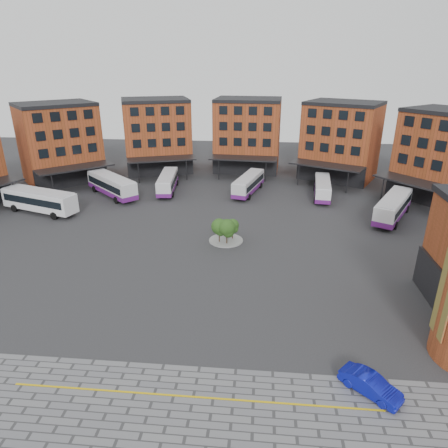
# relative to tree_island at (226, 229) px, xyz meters

# --- Properties ---
(ground) EXTENTS (160.00, 160.00, 0.00)m
(ground) POSITION_rel_tree_island_xyz_m (-2.00, -11.46, -1.94)
(ground) COLOR #28282B
(ground) RESTS_ON ground
(yellow_line) EXTENTS (26.00, 0.15, 0.02)m
(yellow_line) POSITION_rel_tree_island_xyz_m (0.00, -25.46, -1.91)
(yellow_line) COLOR gold
(yellow_line) RESTS_ON paving_zone
(main_building) EXTENTS (94.14, 42.48, 14.60)m
(main_building) POSITION_rel_tree_island_xyz_m (-6.77, 26.79, 5.29)
(main_building) COLOR #984121
(main_building) RESTS_ON ground
(tree_island) EXTENTS (4.40, 4.40, 3.36)m
(tree_island) POSITION_rel_tree_island_xyz_m (0.00, 0.00, 0.00)
(tree_island) COLOR gray
(tree_island) RESTS_ON ground
(bus_a) EXTENTS (12.82, 6.68, 3.55)m
(bus_a) POSITION_rel_tree_island_xyz_m (-29.13, 8.24, 0.17)
(bus_a) COLOR white
(bus_a) RESTS_ON ground
(bus_b) EXTENTS (11.19, 10.75, 3.56)m
(bus_b) POSITION_rel_tree_island_xyz_m (-21.02, 17.05, -0.01)
(bus_b) COLOR silver
(bus_b) RESTS_ON ground
(bus_c) EXTENTS (3.54, 11.20, 3.10)m
(bus_c) POSITION_rel_tree_island_xyz_m (-12.13, 20.60, -0.26)
(bus_c) COLOR silver
(bus_c) RESTS_ON ground
(bus_d) EXTENTS (5.44, 11.41, 3.14)m
(bus_d) POSITION_rel_tree_island_xyz_m (2.17, 20.86, -0.24)
(bus_d) COLOR silver
(bus_d) RESTS_ON ground
(bus_e) EXTENTS (3.60, 10.83, 2.99)m
(bus_e) POSITION_rel_tree_island_xyz_m (14.72, 19.78, -0.32)
(bus_e) COLOR white
(bus_e) RESTS_ON ground
(bus_f) EXTENTS (8.32, 12.10, 3.45)m
(bus_f) POSITION_rel_tree_island_xyz_m (23.65, 10.55, -0.07)
(bus_f) COLOR white
(bus_f) RESTS_ON ground
(blue_car) EXTENTS (4.27, 4.03, 1.44)m
(blue_car) POSITION_rel_tree_island_xyz_m (12.30, -23.91, -1.22)
(blue_car) COLOR #0C139E
(blue_car) RESTS_ON ground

